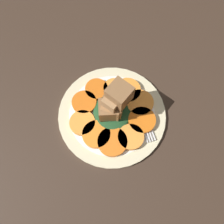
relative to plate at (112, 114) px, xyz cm
name	(u,v)px	position (x,y,z in cm)	size (l,w,h in cm)	color
table_slab	(112,116)	(0.00, 0.00, -1.52)	(120.00, 120.00, 2.00)	#38281E
plate	(112,114)	(0.00, 0.00, 0.00)	(27.43, 27.43, 1.05)	beige
carrot_slice_0	(131,137)	(-5.92, -5.06, 1.21)	(6.34, 6.34, 1.26)	#F99338
carrot_slice_1	(142,120)	(-1.42, -7.57, 1.21)	(6.84, 6.84, 1.26)	orange
carrot_slice_2	(140,103)	(3.27, -6.85, 1.21)	(7.04, 7.04, 1.26)	orange
carrot_slice_3	(127,90)	(6.53, -3.51, 1.21)	(6.97, 6.97, 1.26)	orange
carrot_slice_4	(114,89)	(6.79, 0.09, 1.21)	(5.68, 5.68, 1.26)	orange
carrot_slice_5	(97,89)	(6.18, 4.58, 1.21)	(5.98, 5.98, 1.26)	orange
carrot_slice_6	(84,102)	(2.16, 7.33, 1.21)	(6.33, 6.33, 1.26)	orange
carrot_slice_7	(82,123)	(-3.35, 7.05, 1.21)	(6.37, 6.37, 1.26)	orange
carrot_slice_8	(96,134)	(-5.95, 3.30, 1.21)	(6.86, 6.86, 1.26)	orange
carrot_slice_9	(112,142)	(-7.46, -0.74, 1.21)	(7.17, 7.17, 1.26)	orange
center_pile	(113,107)	(0.06, -0.12, 4.69)	(10.50, 9.53, 11.24)	#1E4723
fork	(139,110)	(1.47, -6.91, 0.78)	(17.53, 8.37, 0.40)	silver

